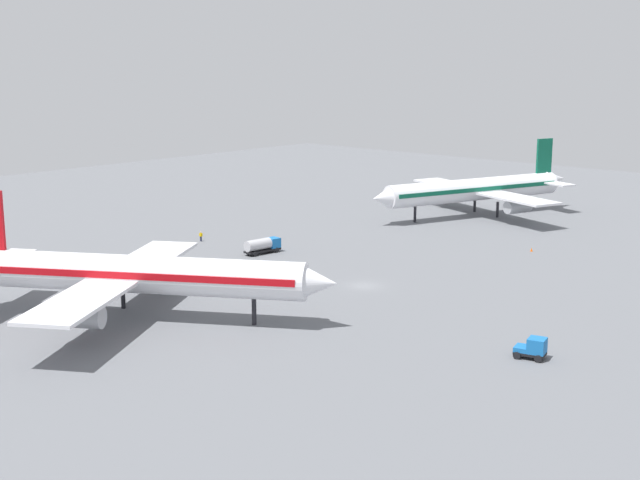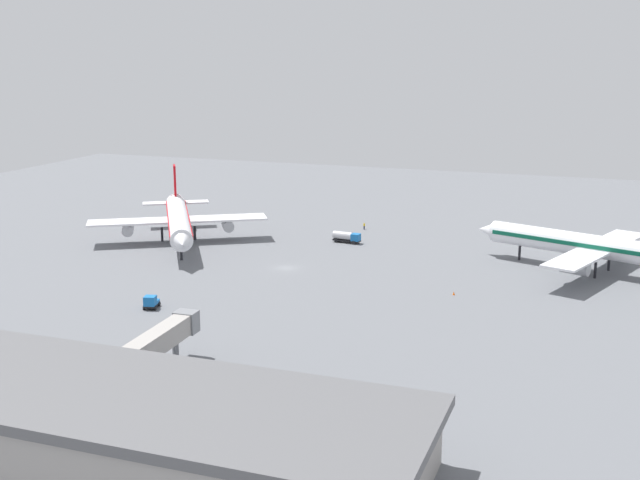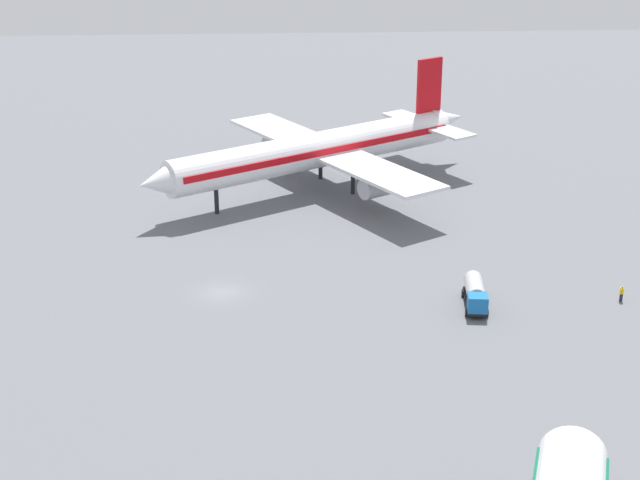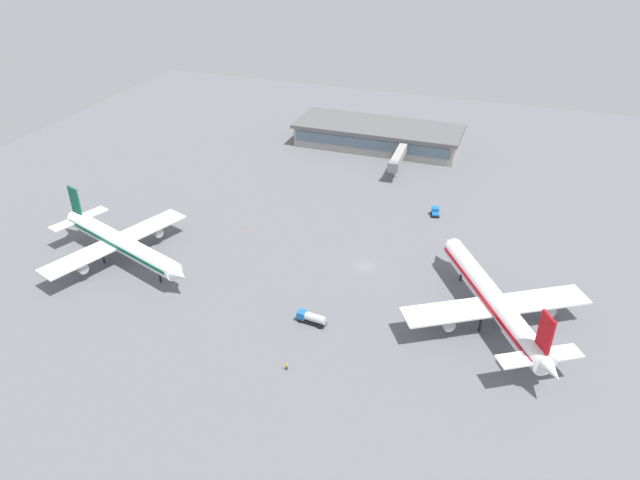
{
  "view_description": "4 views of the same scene",
  "coord_description": "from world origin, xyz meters",
  "views": [
    {
      "loc": [
        -91.26,
        -73.3,
        31.26
      ],
      "look_at": [
        2.02,
        10.14,
        4.76
      ],
      "focal_mm": 48.69,
      "sensor_mm": 36.0,
      "label": 1
    },
    {
      "loc": [
        60.36,
        -145.54,
        42.65
      ],
      "look_at": [
        1.16,
        16.99,
        2.12
      ],
      "focal_mm": 45.69,
      "sensor_mm": 36.0,
      "label": 2
    },
    {
      "loc": [
        90.35,
        5.06,
        42.62
      ],
      "look_at": [
        -1.55,
        10.05,
        4.88
      ],
      "focal_mm": 54.83,
      "sensor_mm": 36.0,
      "label": 3
    },
    {
      "loc": [
        -29.93,
        117.03,
        78.61
      ],
      "look_at": [
        10.97,
        2.05,
        6.41
      ],
      "focal_mm": 33.07,
      "sensor_mm": 36.0,
      "label": 4
    }
  ],
  "objects": [
    {
      "name": "ground",
      "position": [
        0.0,
        0.0,
        0.0
      ],
      "size": [
        288.0,
        288.0,
        0.0
      ],
      "primitive_type": "plane",
      "color": "slate"
    },
    {
      "name": "airplane_taxiing",
      "position": [
        -30.74,
        11.5,
        5.55
      ],
      "size": [
        37.56,
        44.76,
        15.26
      ],
      "rotation": [
        0.0,
        0.0,
        5.26
      ],
      "color": "white",
      "rests_on": "ground"
    },
    {
      "name": "fuel_truck",
      "position": [
        4.64,
        25.0,
        1.39
      ],
      "size": [
        6.47,
        2.77,
        2.5
      ],
      "rotation": [
        0.0,
        0.0,
        6.17
      ],
      "color": "black",
      "rests_on": "ground"
    },
    {
      "name": "ground_crew_worker",
      "position": [
        4.29,
        39.81,
        0.85
      ],
      "size": [
        0.54,
        0.54,
        1.67
      ],
      "rotation": [
        0.0,
        0.0,
        3.97
      ],
      "color": "#1E2338",
      "rests_on": "ground"
    }
  ]
}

